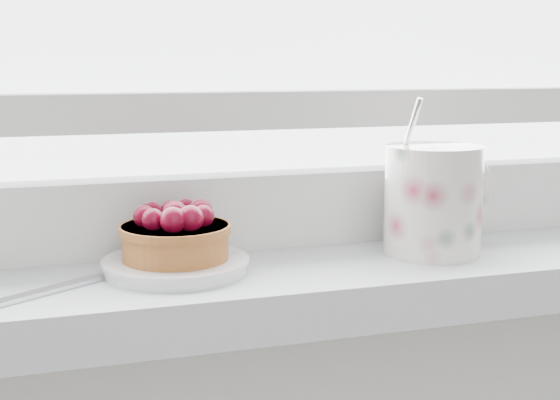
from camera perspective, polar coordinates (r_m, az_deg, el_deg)
name	(u,v)px	position (r m, az deg, el deg)	size (l,w,h in m)	color
saucer	(176,266)	(0.66, -7.62, -4.77)	(0.12, 0.12, 0.01)	silver
raspberry_tart	(176,234)	(0.66, -7.65, -2.47)	(0.09, 0.09, 0.05)	brown
floral_mug	(435,197)	(0.73, 11.30, 0.19)	(0.14, 0.11, 0.14)	silver
fork	(81,282)	(0.64, -14.35, -5.81)	(0.19, 0.13, 0.00)	silver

